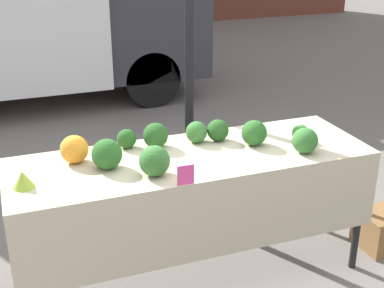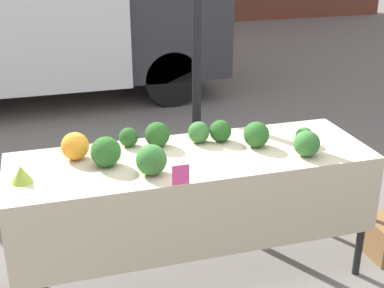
# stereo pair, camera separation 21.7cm
# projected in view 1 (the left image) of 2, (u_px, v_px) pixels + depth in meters

# --- Properties ---
(ground_plane) EXTENTS (40.00, 40.00, 0.00)m
(ground_plane) POSITION_uv_depth(u_px,v_px,m) (192.00, 274.00, 3.77)
(ground_plane) COLOR slate
(tent_pole) EXTENTS (0.07, 0.07, 2.34)m
(tent_pole) POSITION_uv_depth(u_px,v_px,m) (189.00, 81.00, 4.09)
(tent_pole) COLOR black
(tent_pole) RESTS_ON ground_plane
(parked_truck) EXTENTS (4.43, 1.95, 2.58)m
(parked_truck) POSITION_uv_depth(u_px,v_px,m) (15.00, 1.00, 6.88)
(parked_truck) COLOR white
(parked_truck) RESTS_ON ground_plane
(market_table) EXTENTS (2.34, 0.76, 0.91)m
(market_table) POSITION_uv_depth(u_px,v_px,m) (196.00, 176.00, 3.40)
(market_table) COLOR beige
(market_table) RESTS_ON ground_plane
(orange_cauliflower) EXTENTS (0.18, 0.18, 0.18)m
(orange_cauliflower) POSITION_uv_depth(u_px,v_px,m) (74.00, 149.00, 3.29)
(orange_cauliflower) COLOR orange
(orange_cauliflower) RESTS_ON market_table
(romanesco_head) EXTENTS (0.13, 0.13, 0.10)m
(romanesco_head) POSITION_uv_depth(u_px,v_px,m) (23.00, 179.00, 2.99)
(romanesco_head) COLOR #93B238
(romanesco_head) RESTS_ON market_table
(broccoli_head_0) EXTENTS (0.15, 0.15, 0.15)m
(broccoli_head_0) POSITION_uv_depth(u_px,v_px,m) (218.00, 130.00, 3.63)
(broccoli_head_0) COLOR #23511E
(broccoli_head_0) RESTS_ON market_table
(broccoli_head_1) EXTENTS (0.13, 0.13, 0.13)m
(broccoli_head_1) POSITION_uv_depth(u_px,v_px,m) (127.00, 139.00, 3.51)
(broccoli_head_1) COLOR #23511E
(broccoli_head_1) RESTS_ON market_table
(broccoli_head_2) EXTENTS (0.17, 0.17, 0.17)m
(broccoli_head_2) POSITION_uv_depth(u_px,v_px,m) (156.00, 135.00, 3.52)
(broccoli_head_2) COLOR #23511E
(broccoli_head_2) RESTS_ON market_table
(broccoli_head_3) EXTENTS (0.17, 0.17, 0.17)m
(broccoli_head_3) POSITION_uv_depth(u_px,v_px,m) (254.00, 133.00, 3.55)
(broccoli_head_3) COLOR #285B23
(broccoli_head_3) RESTS_ON market_table
(broccoli_head_4) EXTENTS (0.12, 0.12, 0.12)m
(broccoli_head_4) POSITION_uv_depth(u_px,v_px,m) (300.00, 133.00, 3.63)
(broccoli_head_4) COLOR #336B2D
(broccoli_head_4) RESTS_ON market_table
(broccoli_head_5) EXTENTS (0.19, 0.19, 0.19)m
(broccoli_head_5) POSITION_uv_depth(u_px,v_px,m) (107.00, 154.00, 3.20)
(broccoli_head_5) COLOR #285B23
(broccoli_head_5) RESTS_ON market_table
(broccoli_head_6) EXTENTS (0.15, 0.15, 0.15)m
(broccoli_head_6) POSITION_uv_depth(u_px,v_px,m) (196.00, 132.00, 3.60)
(broccoli_head_6) COLOR #336B2D
(broccoli_head_6) RESTS_ON market_table
(broccoli_head_7) EXTENTS (0.18, 0.18, 0.18)m
(broccoli_head_7) POSITION_uv_depth(u_px,v_px,m) (154.00, 161.00, 3.12)
(broccoli_head_7) COLOR #336B2D
(broccoli_head_7) RESTS_ON market_table
(broccoli_head_8) EXTENTS (0.17, 0.17, 0.17)m
(broccoli_head_8) POSITION_uv_depth(u_px,v_px,m) (305.00, 141.00, 3.43)
(broccoli_head_8) COLOR #336B2D
(broccoli_head_8) RESTS_ON market_table
(price_sign) EXTENTS (0.10, 0.01, 0.12)m
(price_sign) POSITION_uv_depth(u_px,v_px,m) (186.00, 175.00, 3.02)
(price_sign) COLOR #EF4793
(price_sign) RESTS_ON market_table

